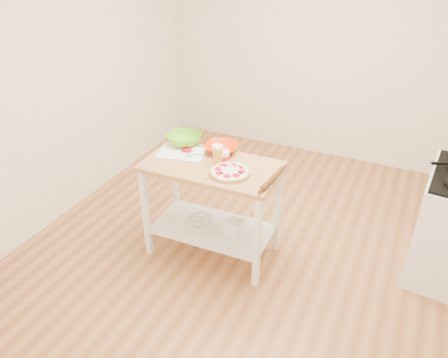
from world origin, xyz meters
The scene contains 13 objects.
room_shell centered at (0.00, 0.00, 1.35)m, with size 4.04×4.54×2.74m.
prep_island centered at (-0.34, -0.13, 0.65)m, with size 1.13×0.63×0.90m.
pizza centered at (-0.14, -0.20, 0.92)m, with size 0.33×0.33×0.05m.
cutting_board centered at (-0.66, -0.04, 0.91)m, with size 0.45×0.38×0.04m.
spatula centered at (-0.53, -0.06, 0.92)m, with size 0.14×0.09×0.01m.
knife centered at (-0.67, 0.05, 0.92)m, with size 0.25×0.15×0.01m.
orange_bowl centered at (-0.36, 0.12, 0.93)m, with size 0.28×0.28×0.07m, color #E63202.
green_bowl centered at (-0.73, 0.11, 0.95)m, with size 0.31×0.31×0.10m, color #5FB818.
beer_pint centered at (-0.29, -0.10, 0.99)m, with size 0.08×0.08×0.17m.
yogurt_tub centered at (-0.25, -0.06, 0.95)m, with size 0.09×0.09×0.19m.
rolling_pin centered at (0.21, -0.17, 0.92)m, with size 0.04×0.04×0.36m, color #563213.
shelf_glass_bowl centered at (-0.47, -0.11, 0.29)m, with size 0.20×0.20×0.06m, color silver.
shelf_bin centered at (-0.13, -0.12, 0.32)m, with size 0.13×0.13×0.13m, color white.
Camera 1 is at (1.09, -2.92, 2.60)m, focal length 35.00 mm.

